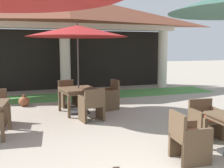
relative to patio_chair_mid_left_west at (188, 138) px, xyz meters
The scene contains 10 objects.
background_pavilion 8.46m from the patio_chair_mid_left_west, 97.09° to the left, with size 10.70×2.63×4.19m.
lawn_strip 6.66m from the patio_chair_mid_left_west, 98.50° to the left, with size 12.50×1.77×0.01m, color #47843D.
patio_chair_mid_left_west is the anchor object (origin of this frame).
patio_chair_mid_left_north 1.38m from the patio_chair_mid_left_west, 41.05° to the left, with size 0.62×0.58×0.81m.
patio_table_mid_right 4.09m from the patio_chair_mid_left_west, 106.25° to the left, with size 1.12×1.12×0.74m.
patio_umbrella_mid_right 4.54m from the patio_chair_mid_left_west, 106.25° to the left, with size 2.93×2.93×2.63m.
patio_chair_mid_right_east 4.09m from the patio_chair_mid_left_west, 91.99° to the left, with size 0.64×0.63×0.92m.
patio_chair_mid_right_south 3.08m from the patio_chair_mid_left_west, 108.44° to the left, with size 0.66×0.60×0.88m.
patio_chair_mid_right_north 5.09m from the patio_chair_mid_left_west, 104.93° to the left, with size 0.63×0.65×0.85m.
terracotta_urn 5.98m from the patio_chair_mid_left_west, 116.99° to the left, with size 0.36×0.36×0.40m.
Camera 1 is at (-1.57, -2.72, 1.94)m, focal length 42.01 mm.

